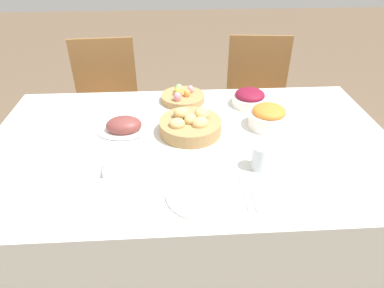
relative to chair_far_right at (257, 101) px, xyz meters
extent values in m
plane|color=brown|center=(-0.51, -0.88, -0.50)|extent=(12.00, 12.00, 0.00)
cube|color=silver|center=(-0.51, -0.88, -0.12)|extent=(1.76, 1.05, 0.76)
cylinder|color=olive|center=(-0.22, -0.25, -0.28)|extent=(0.03, 0.03, 0.45)
cylinder|color=olive|center=(0.17, -0.29, -0.28)|extent=(0.03, 0.03, 0.45)
cylinder|color=olive|center=(-0.18, 0.13, -0.28)|extent=(0.03, 0.03, 0.45)
cylinder|color=olive|center=(0.20, 0.10, -0.28)|extent=(0.03, 0.03, 0.45)
cube|color=olive|center=(-0.01, -0.08, -0.04)|extent=(0.46, 0.46, 0.02)
cube|color=olive|center=(0.01, 0.12, 0.19)|extent=(0.42, 0.06, 0.45)
cylinder|color=olive|center=(-1.22, -0.28, -0.28)|extent=(0.03, 0.03, 0.45)
cylinder|color=olive|center=(-0.83, -0.26, -0.28)|extent=(0.03, 0.03, 0.45)
cylinder|color=olive|center=(-1.24, 0.10, -0.28)|extent=(0.03, 0.03, 0.45)
cylinder|color=olive|center=(-0.85, 0.13, -0.28)|extent=(0.03, 0.03, 0.45)
cube|color=olive|center=(-1.03, -0.08, -0.04)|extent=(0.44, 0.44, 0.02)
cube|color=olive|center=(-1.05, 0.12, 0.19)|extent=(0.42, 0.04, 0.45)
cylinder|color=#AD8451|center=(-0.52, -0.80, 0.29)|extent=(0.28, 0.28, 0.06)
ellipsoid|color=tan|center=(-0.51, -0.81, 0.33)|extent=(0.06, 0.07, 0.05)
ellipsoid|color=tan|center=(-0.57, -0.84, 0.33)|extent=(0.09, 0.08, 0.05)
ellipsoid|color=tan|center=(-0.47, -0.84, 0.32)|extent=(0.10, 0.10, 0.06)
ellipsoid|color=tan|center=(-0.55, -0.77, 0.34)|extent=(0.07, 0.06, 0.05)
ellipsoid|color=tan|center=(-0.46, -0.78, 0.34)|extent=(0.09, 0.09, 0.06)
cylinder|color=#AD8451|center=(-0.53, -0.49, 0.28)|extent=(0.23, 0.23, 0.03)
ellipsoid|color=#F29E4C|center=(-0.51, -0.50, 0.31)|extent=(0.03, 0.03, 0.04)
ellipsoid|color=#7FCC7A|center=(-0.55, -0.45, 0.31)|extent=(0.04, 0.04, 0.05)
ellipsoid|color=pink|center=(-0.49, -0.46, 0.31)|extent=(0.04, 0.04, 0.05)
ellipsoid|color=pink|center=(-0.56, -0.55, 0.31)|extent=(0.04, 0.04, 0.05)
ellipsoid|color=#F4D151|center=(-0.56, -0.49, 0.31)|extent=(0.04, 0.04, 0.05)
ellipsoid|color=white|center=(-0.81, -0.78, 0.26)|extent=(0.25, 0.17, 0.01)
ellipsoid|color=brown|center=(-0.81, -0.78, 0.29)|extent=(0.16, 0.12, 0.07)
cylinder|color=white|center=(-0.15, -0.77, 0.29)|extent=(0.18, 0.18, 0.07)
ellipsoid|color=orange|center=(-0.15, -0.77, 0.34)|extent=(0.15, 0.15, 0.05)
cylinder|color=white|center=(-0.19, -0.55, 0.28)|extent=(0.18, 0.18, 0.05)
ellipsoid|color=maroon|center=(-0.19, -0.55, 0.32)|extent=(0.15, 0.15, 0.05)
cylinder|color=white|center=(-0.50, -1.22, 0.26)|extent=(0.25, 0.25, 0.01)
cube|color=silver|center=(-0.65, -1.22, 0.26)|extent=(0.01, 0.19, 0.00)
cube|color=silver|center=(-0.35, -1.22, 0.26)|extent=(0.01, 0.19, 0.00)
cube|color=silver|center=(-0.32, -1.22, 0.26)|extent=(0.01, 0.19, 0.00)
cylinder|color=silver|center=(-0.26, -1.08, 0.31)|extent=(0.07, 0.07, 0.10)
cube|color=white|center=(-0.79, -1.07, 0.28)|extent=(0.13, 0.08, 0.03)
camera|label=1|loc=(-0.58, -2.11, 1.07)|focal=32.00mm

